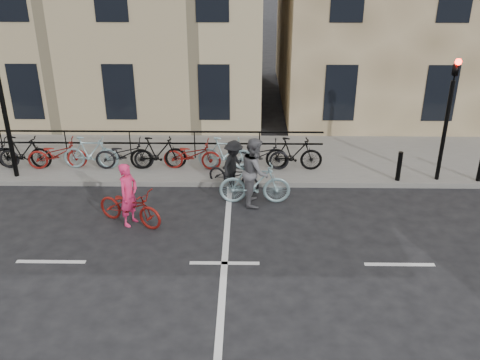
{
  "coord_description": "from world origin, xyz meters",
  "views": [
    {
      "loc": [
        0.5,
        -10.26,
        6.92
      ],
      "look_at": [
        0.32,
        2.16,
        1.1
      ],
      "focal_mm": 40.0,
      "sensor_mm": 36.0,
      "label": 1
    }
  ],
  "objects_px": {
    "traffic_light": "(449,105)",
    "cyclist_dark": "(234,170)",
    "cyclist_pink": "(129,204)",
    "cyclist_grey": "(255,177)"
  },
  "relations": [
    {
      "from": "traffic_light",
      "to": "cyclist_pink",
      "type": "relative_size",
      "value": 1.96
    },
    {
      "from": "cyclist_grey",
      "to": "cyclist_dark",
      "type": "relative_size",
      "value": 1.12
    },
    {
      "from": "cyclist_pink",
      "to": "cyclist_grey",
      "type": "xyz_separation_m",
      "value": [
        3.22,
        1.22,
        0.19
      ]
    },
    {
      "from": "cyclist_pink",
      "to": "cyclist_grey",
      "type": "height_order",
      "value": "cyclist_grey"
    },
    {
      "from": "traffic_light",
      "to": "cyclist_pink",
      "type": "height_order",
      "value": "traffic_light"
    },
    {
      "from": "traffic_light",
      "to": "cyclist_dark",
      "type": "relative_size",
      "value": 2.22
    },
    {
      "from": "traffic_light",
      "to": "cyclist_pink",
      "type": "xyz_separation_m",
      "value": [
        -8.7,
        -2.54,
        -1.87
      ]
    },
    {
      "from": "cyclist_grey",
      "to": "cyclist_dark",
      "type": "height_order",
      "value": "cyclist_grey"
    },
    {
      "from": "cyclist_grey",
      "to": "cyclist_dark",
      "type": "xyz_separation_m",
      "value": [
        -0.6,
        0.87,
        -0.18
      ]
    },
    {
      "from": "cyclist_grey",
      "to": "cyclist_pink",
      "type": "bearing_deg",
      "value": 110.81
    }
  ]
}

